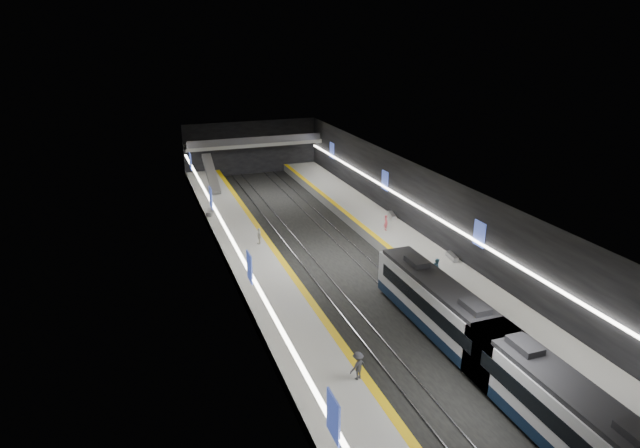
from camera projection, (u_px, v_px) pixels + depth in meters
name	position (u px, v px, depth m)	size (l,w,h in m)	color
ground	(336.00, 262.00, 50.75)	(70.00, 70.00, 0.00)	black
ceiling	(337.00, 181.00, 47.99)	(20.00, 70.00, 0.04)	beige
wall_left	(229.00, 236.00, 46.20)	(0.04, 70.00, 8.00)	black
wall_right	(431.00, 211.00, 52.55)	(0.04, 70.00, 8.00)	black
wall_back	(251.00, 148.00, 80.29)	(20.00, 0.04, 8.00)	black
platform_left	(258.00, 269.00, 48.20)	(5.00, 70.00, 1.00)	slate
tile_surface_left	(258.00, 263.00, 48.02)	(5.00, 70.00, 0.02)	#B2B2AC
tactile_strip_left	(282.00, 260.00, 48.72)	(0.60, 70.00, 0.02)	yellow
platform_right	(406.00, 247.00, 52.96)	(5.00, 70.00, 1.00)	slate
tile_surface_right	(406.00, 242.00, 52.78)	(5.00, 70.00, 0.02)	#B2B2AC
tactile_strip_right	(386.00, 245.00, 52.08)	(0.60, 70.00, 0.02)	yellow
rails	(336.00, 262.00, 50.73)	(6.52, 70.00, 0.12)	gray
train	(495.00, 352.00, 32.77)	(2.69, 27.26, 3.60)	#0E1D34
ad_posters	(332.00, 214.00, 50.08)	(19.94, 53.50, 2.20)	#3B50B3
cove_light_left	(231.00, 238.00, 46.33)	(0.25, 68.60, 0.12)	white
cove_light_right	(429.00, 213.00, 52.55)	(0.25, 68.60, 0.12)	white
mezzanine_bridge	(254.00, 144.00, 78.10)	(20.00, 3.00, 1.50)	gray
escalator	(211.00, 174.00, 70.34)	(1.20, 8.00, 0.60)	#99999E
bench_left_far	(210.00, 212.00, 60.64)	(0.55, 1.97, 0.48)	#99999E
bench_right_near	(452.00, 257.00, 48.94)	(0.49, 1.77, 0.43)	#99999E
bench_right_far	(392.00, 216.00, 59.59)	(0.54, 1.96, 0.48)	#99999E
passenger_right_a	(386.00, 223.00, 55.67)	(0.60, 0.40, 1.66)	#D54F5D
passenger_right_b	(437.00, 268.00, 45.16)	(0.82, 0.64, 1.68)	teal
passenger_left_a	(259.00, 236.00, 52.16)	(0.95, 0.39, 1.62)	silver
passenger_left_b	(358.00, 366.00, 31.94)	(1.18, 0.68, 1.82)	#3B3C42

